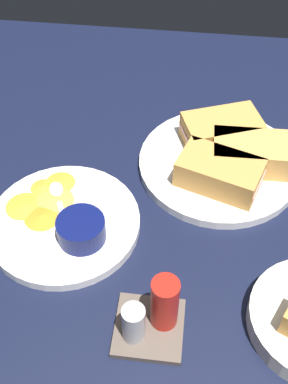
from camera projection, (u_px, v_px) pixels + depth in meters
ground_plane at (199, 222)px, 80.41cm from camera, size 110.00×110.00×3.00cm
plate_sandwich_main at (219, 164)px, 86.03cm from camera, size 27.23×27.23×1.60cm
sandwich_half_near at (220, 172)px, 80.22cm from camera, size 14.80×11.37×4.80cm
sandwich_half_far at (252, 153)px, 83.19cm from camera, size 13.42×7.90×4.80cm
sandwich_half_extra at (222, 130)px, 87.10cm from camera, size 14.90×11.82×4.80cm
ramekin_dark_sauce at (227, 129)px, 87.91cm from camera, size 7.20×7.20×3.66cm
spoon_by_dark_ramekin at (232, 158)px, 85.32cm from camera, size 3.49×9.95×0.80cm
plate_chips_companion at (64, 223)px, 77.40cm from camera, size 23.32×23.32×1.60cm
ramekin_light_gravy at (81, 229)px, 73.13cm from camera, size 7.17×7.17×3.63cm
spoon_by_gravy_ramekin at (58, 195)px, 79.70cm from camera, size 5.36×9.61×0.80cm
plantain_chip_scatter at (44, 200)px, 79.13cm from camera, size 11.94×14.49×0.60cm
condiment_caddy at (153, 316)px, 63.96cm from camera, size 9.00×9.00×9.50cm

